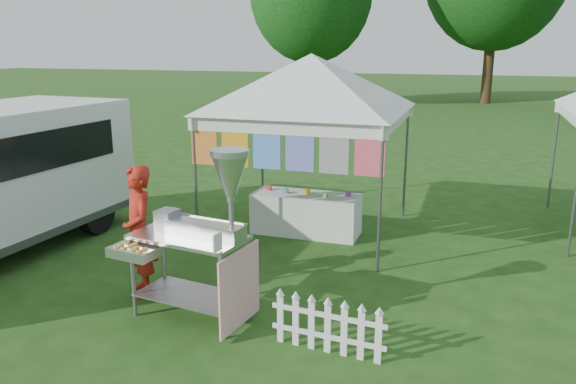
% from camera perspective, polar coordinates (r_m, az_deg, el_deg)
% --- Properties ---
extents(ground, '(120.00, 120.00, 0.00)m').
position_cam_1_polar(ground, '(6.75, -6.39, -12.99)').
color(ground, '#204012').
rests_on(ground, ground).
extents(canopy_main, '(4.24, 4.24, 3.45)m').
position_cam_1_polar(canopy_main, '(9.26, 2.41, 13.81)').
color(canopy_main, '#59595E').
rests_on(canopy_main, ground).
extents(donut_cart, '(1.58, 0.98, 2.05)m').
position_cam_1_polar(donut_cart, '(6.35, -8.65, -3.08)').
color(donut_cart, gray).
rests_on(donut_cart, ground).
extents(vendor, '(0.72, 0.72, 1.69)m').
position_cam_1_polar(vendor, '(7.35, -14.88, -3.88)').
color(vendor, '#B02215').
rests_on(vendor, ground).
extents(picket_fence, '(1.26, 0.14, 0.56)m').
position_cam_1_polar(picket_fence, '(6.01, 4.04, -13.55)').
color(picket_fence, white).
rests_on(picket_fence, ground).
extents(display_table, '(1.80, 0.70, 0.69)m').
position_cam_1_polar(display_table, '(9.56, 1.84, -2.22)').
color(display_table, white).
rests_on(display_table, ground).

